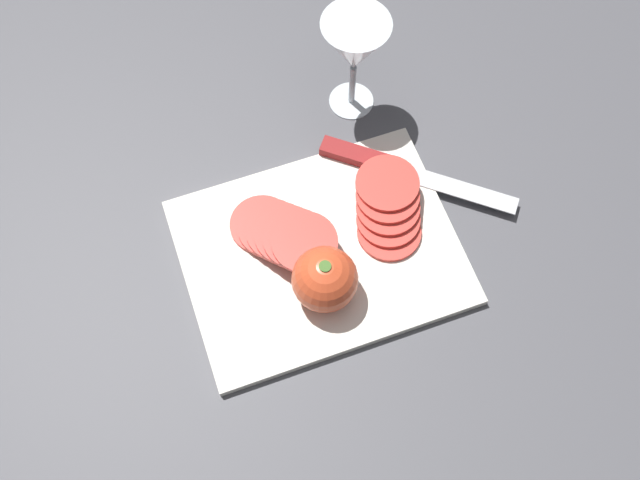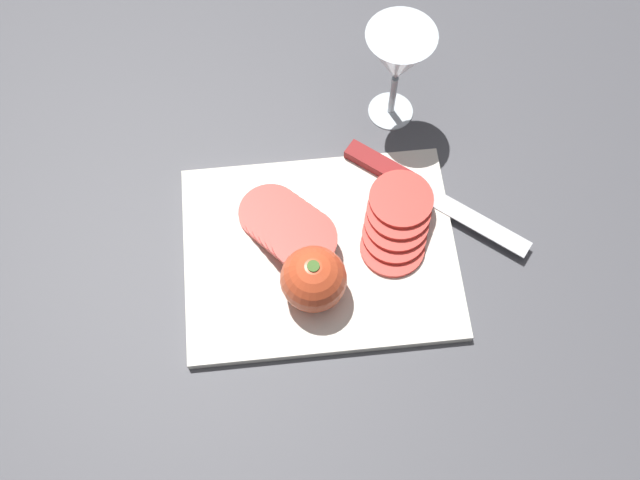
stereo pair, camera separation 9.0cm
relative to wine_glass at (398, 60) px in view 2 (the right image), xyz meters
name	(u,v)px [view 2 (the right image)]	position (x,y,z in m)	size (l,w,h in m)	color
ground_plane	(339,257)	(0.10, 0.21, -0.11)	(3.00, 3.00, 0.00)	#4C4C51
cutting_board	(320,252)	(0.12, 0.20, -0.11)	(0.34, 0.26, 0.01)	silver
wine_glass	(398,60)	(0.00, 0.00, 0.00)	(0.09, 0.09, 0.16)	silver
whole_tomato	(314,279)	(0.13, 0.26, -0.06)	(0.08, 0.08, 0.08)	#DB4C28
knife	(400,177)	(0.01, 0.11, -0.09)	(0.22, 0.19, 0.01)	silver
tomato_slice_stack_near	(287,225)	(0.16, 0.17, -0.08)	(0.12, 0.14, 0.04)	#D63D33
tomato_slice_stack_far	(397,223)	(0.02, 0.18, -0.08)	(0.10, 0.13, 0.03)	#D63D33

